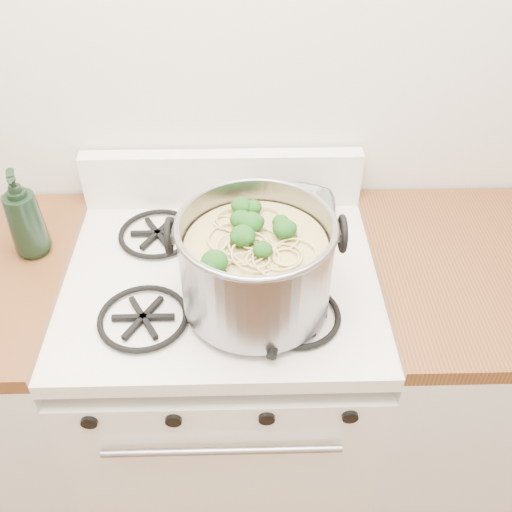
% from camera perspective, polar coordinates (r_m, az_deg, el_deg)
% --- Properties ---
extents(gas_range, '(0.76, 0.66, 0.92)m').
position_cam_1_polar(gas_range, '(1.74, -2.87, -13.19)').
color(gas_range, white).
rests_on(gas_range, ground).
extents(counter_left, '(0.25, 0.65, 0.92)m').
position_cam_1_polar(counter_left, '(1.81, -19.44, -12.26)').
color(counter_left, silver).
rests_on(counter_left, ground).
extents(stock_pot, '(0.37, 0.34, 0.23)m').
position_cam_1_polar(stock_pot, '(1.23, -0.00, -0.93)').
color(stock_pot, gray).
rests_on(stock_pot, gas_range).
extents(spatula, '(0.35, 0.37, 0.02)m').
position_cam_1_polar(spatula, '(1.35, 3.62, -1.76)').
color(spatula, black).
rests_on(spatula, gas_range).
extents(glass_bowl, '(0.12, 0.12, 0.02)m').
position_cam_1_polar(glass_bowl, '(1.50, 3.04, 3.42)').
color(glass_bowl, white).
rests_on(glass_bowl, gas_range).
extents(bottle, '(0.11, 0.11, 0.23)m').
position_cam_1_polar(bottle, '(1.46, -22.25, 3.92)').
color(bottle, black).
rests_on(bottle, counter_left).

